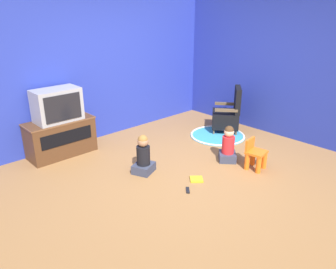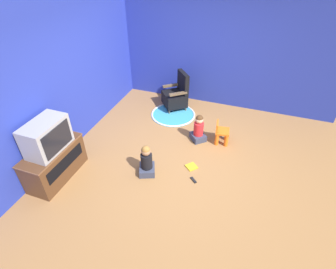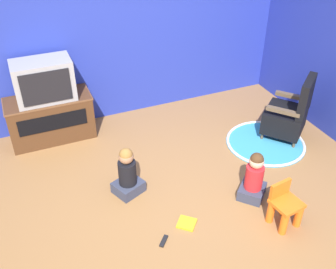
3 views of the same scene
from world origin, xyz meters
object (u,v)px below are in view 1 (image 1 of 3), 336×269
(remote_control, at_px, (188,190))
(book, at_px, (196,179))
(black_armchair, at_px, (228,115))
(television, at_px, (57,105))
(child_watching_center, at_px, (143,156))
(yellow_kid_chair, at_px, (255,156))
(tv_cabinet, at_px, (61,137))
(child_watching_left, at_px, (228,146))

(remote_control, bearing_deg, book, -26.04)
(black_armchair, bearing_deg, television, -61.54)
(television, relative_size, child_watching_center, 1.20)
(yellow_kid_chair, bearing_deg, remote_control, 161.24)
(yellow_kid_chair, relative_size, child_watching_center, 0.78)
(yellow_kid_chair, height_order, book, yellow_kid_chair)
(child_watching_center, height_order, book, child_watching_center)
(tv_cabinet, xyz_separation_m, child_watching_center, (0.60, -1.46, -0.06))
(yellow_kid_chair, xyz_separation_m, child_watching_center, (-1.34, 1.08, 0.05))
(child_watching_left, height_order, remote_control, child_watching_left)
(child_watching_center, bearing_deg, book, -83.31)
(black_armchair, bearing_deg, child_watching_center, -33.78)
(television, relative_size, child_watching_left, 1.22)
(tv_cabinet, distance_m, child_watching_center, 1.58)
(tv_cabinet, height_order, book, tv_cabinet)
(yellow_kid_chair, relative_size, child_watching_left, 0.79)
(child_watching_left, distance_m, child_watching_center, 1.40)
(television, height_order, book, television)
(child_watching_center, relative_size, remote_control, 4.32)
(black_armchair, distance_m, child_watching_center, 2.37)
(black_armchair, relative_size, remote_control, 6.46)
(tv_cabinet, height_order, child_watching_left, tv_cabinet)
(television, xyz_separation_m, yellow_kid_chair, (1.94, -2.51, -0.67))
(tv_cabinet, xyz_separation_m, yellow_kid_chair, (1.94, -2.53, -0.11))
(book, distance_m, remote_control, 0.33)
(yellow_kid_chair, height_order, child_watching_center, child_watching_center)
(remote_control, bearing_deg, tv_cabinet, 59.10)
(book, height_order, remote_control, book)
(yellow_kid_chair, bearing_deg, television, 119.63)
(yellow_kid_chair, xyz_separation_m, book, (-0.94, 0.36, -0.20))
(tv_cabinet, height_order, yellow_kid_chair, tv_cabinet)
(black_armchair, distance_m, yellow_kid_chair, 1.66)
(television, height_order, child_watching_center, television)
(television, relative_size, yellow_kid_chair, 1.54)
(television, bearing_deg, yellow_kid_chair, -52.32)
(tv_cabinet, height_order, television, television)
(tv_cabinet, height_order, remote_control, tv_cabinet)
(tv_cabinet, bearing_deg, remote_control, -73.20)
(black_armchair, distance_m, book, 2.20)
(yellow_kid_chair, distance_m, book, 1.02)
(television, xyz_separation_m, book, (1.00, -2.15, -0.86))
(tv_cabinet, relative_size, remote_control, 7.88)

